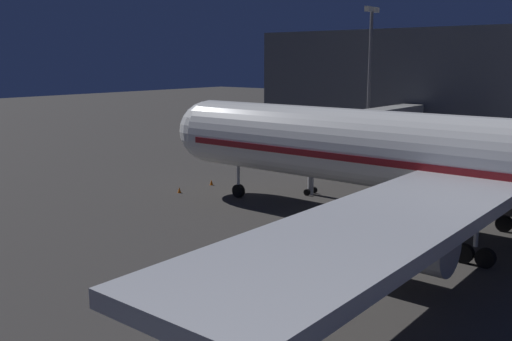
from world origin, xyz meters
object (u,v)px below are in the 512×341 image
at_px(apron_floodlight_mast, 370,73).
at_px(traffic_cone_nose_starboard, 179,190).
at_px(airliner_at_gate, 495,164).
at_px(jet_bridge, 355,125).
at_px(traffic_cone_nose_port, 211,182).

distance_m(apron_floodlight_mast, traffic_cone_nose_starboard, 30.02).
height_order(airliner_at_gate, jet_bridge, airliner_at_gate).
xyz_separation_m(jet_bridge, apron_floodlight_mast, (-12.33, -5.13, 4.96)).
bearing_deg(traffic_cone_nose_starboard, airliner_at_gate, 94.53).
bearing_deg(apron_floodlight_mast, traffic_cone_nose_port, -11.79).
bearing_deg(traffic_cone_nose_starboard, apron_floodlight_mast, 170.04).
bearing_deg(jet_bridge, airliner_at_gate, 53.47).
xyz_separation_m(jet_bridge, traffic_cone_nose_starboard, (15.37, -9.99, -5.53)).
distance_m(jet_bridge, apron_floodlight_mast, 14.25).
bearing_deg(traffic_cone_nose_port, airliner_at_gate, 85.47).
distance_m(apron_floodlight_mast, traffic_cone_nose_port, 26.01).
xyz_separation_m(airliner_at_gate, apron_floodlight_mast, (-25.50, -22.90, 5.10)).
bearing_deg(apron_floodlight_mast, traffic_cone_nose_starboard, -9.96).
height_order(apron_floodlight_mast, traffic_cone_nose_port, apron_floodlight_mast).
relative_size(airliner_at_gate, apron_floodlight_mast, 3.12).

